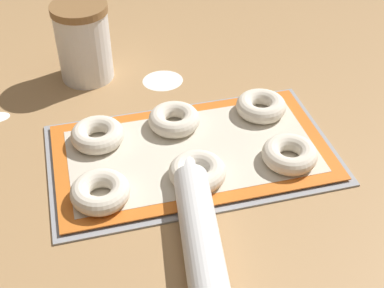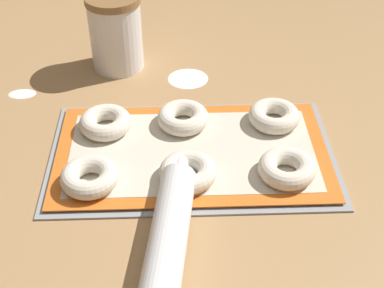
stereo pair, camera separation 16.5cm
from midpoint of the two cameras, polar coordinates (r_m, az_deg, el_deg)
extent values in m
plane|color=#A87F51|center=(0.99, 3.90, -1.99)|extent=(2.80, 2.80, 0.00)
cube|color=#93969B|center=(1.00, 4.71, -1.37)|extent=(0.53, 0.31, 0.01)
cube|color=orange|center=(1.00, 4.72, -1.15)|extent=(0.51, 0.29, 0.00)
cube|color=beige|center=(1.00, 4.72, -1.13)|extent=(0.46, 0.23, 0.00)
torus|color=silver|center=(0.92, -5.92, -3.89)|extent=(0.10, 0.10, 0.03)
torus|color=silver|center=(0.93, 4.65, -3.36)|extent=(0.10, 0.10, 0.03)
torus|color=silver|center=(0.96, 14.95, -2.88)|extent=(0.10, 0.10, 0.03)
torus|color=silver|center=(1.04, -4.80, 2.00)|extent=(0.10, 0.10, 0.03)
torus|color=silver|center=(1.05, 3.79, 2.54)|extent=(0.10, 0.10, 0.03)
torus|color=silver|center=(1.08, 13.13, 2.65)|extent=(0.10, 0.10, 0.03)
cylinder|color=white|center=(1.22, -4.26, 11.28)|extent=(0.12, 0.12, 0.16)
cylinder|color=silver|center=(0.81, 3.15, -11.92)|extent=(0.10, 0.34, 0.06)
cylinder|color=silver|center=(0.94, 3.82, -2.71)|extent=(0.03, 0.05, 0.03)
ellipsoid|color=white|center=(1.19, -14.00, 5.01)|extent=(0.06, 0.04, 0.00)
ellipsoid|color=white|center=(1.21, 3.48, 6.80)|extent=(0.09, 0.08, 0.00)
camera|label=1|loc=(0.08, -85.20, 4.02)|focal=50.00mm
camera|label=2|loc=(0.08, 94.80, -4.02)|focal=50.00mm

